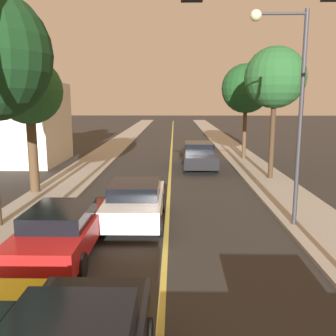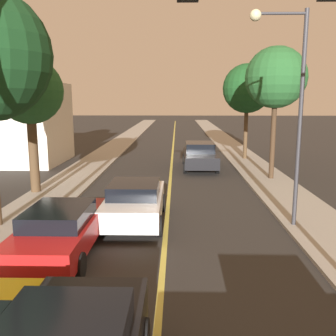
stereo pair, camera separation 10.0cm
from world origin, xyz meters
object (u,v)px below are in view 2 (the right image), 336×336
at_px(streetlamp_right, 289,90).
at_px(domed_building_left, 18,117).
at_px(car_near_lane_second, 135,201).
at_px(car_far_oncoming, 200,155).
at_px(tree_right_far, 276,78).
at_px(tree_right_near, 247,89).
at_px(tree_left_near, 29,92).
at_px(car_outer_lane_second, 61,229).

relative_size(streetlamp_right, domed_building_left, 0.91).
xyz_separation_m(car_near_lane_second, car_far_oncoming, (2.92, 10.66, 0.05)).
xyz_separation_m(tree_right_far, domed_building_left, (-15.91, 5.34, -2.29)).
relative_size(car_near_lane_second, streetlamp_right, 0.64).
bearing_deg(car_far_oncoming, tree_right_near, -135.48).
bearing_deg(tree_right_near, domed_building_left, -174.48).
height_order(streetlamp_right, tree_right_near, streetlamp_right).
distance_m(streetlamp_right, tree_left_near, 11.02).
bearing_deg(car_near_lane_second, domed_building_left, 126.68).
bearing_deg(domed_building_left, car_near_lane_second, -53.32).
height_order(tree_left_near, tree_right_near, tree_right_near).
bearing_deg(domed_building_left, tree_right_near, 5.52).
height_order(car_near_lane_second, car_outer_lane_second, car_near_lane_second).
height_order(tree_right_far, domed_building_left, domed_building_left).
distance_m(tree_left_near, tree_right_near, 15.25).
bearing_deg(tree_right_far, tree_left_near, -164.48).
xyz_separation_m(tree_left_near, domed_building_left, (-4.28, 8.57, -1.51)).
height_order(car_outer_lane_second, domed_building_left, domed_building_left).
height_order(streetlamp_right, domed_building_left, domed_building_left).
height_order(tree_left_near, tree_right_far, tree_right_far).
height_order(car_outer_lane_second, streetlamp_right, streetlamp_right).
relative_size(car_far_oncoming, tree_right_near, 0.77).
bearing_deg(car_far_oncoming, car_near_lane_second, 74.66).
distance_m(tree_right_far, domed_building_left, 16.94).
height_order(car_near_lane_second, tree_right_near, tree_right_near).
xyz_separation_m(car_near_lane_second, streetlamp_right, (5.05, -0.43, 3.83)).
bearing_deg(tree_right_near, car_outer_lane_second, -115.76).
bearing_deg(car_far_oncoming, streetlamp_right, 100.85).
relative_size(streetlamp_right, tree_left_near, 1.15).
xyz_separation_m(car_outer_lane_second, tree_right_far, (8.34, 10.01, 4.66)).
relative_size(car_near_lane_second, tree_left_near, 0.73).
bearing_deg(tree_right_near, tree_left_near, -138.59).
bearing_deg(streetlamp_right, car_outer_lane_second, -160.72).
distance_m(car_outer_lane_second, tree_right_near, 19.21).
distance_m(streetlamp_right, tree_right_near, 14.55).
relative_size(car_outer_lane_second, domed_building_left, 0.63).
bearing_deg(streetlamp_right, tree_right_far, 78.68).
bearing_deg(tree_right_near, tree_right_far, -88.30).
distance_m(car_outer_lane_second, tree_right_far, 13.84).
bearing_deg(car_near_lane_second, streetlamp_right, -4.84).
bearing_deg(tree_right_near, streetlamp_right, -95.23).
relative_size(car_far_oncoming, tree_left_near, 0.85).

